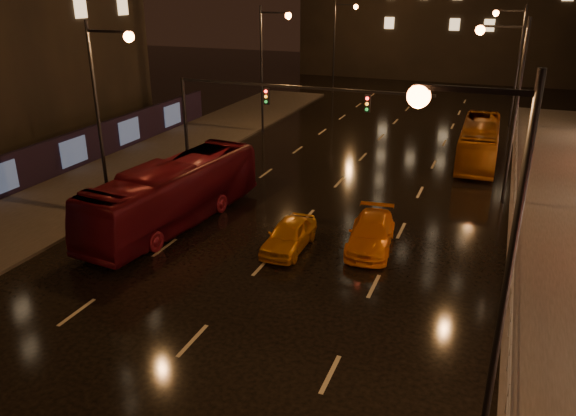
{
  "coord_description": "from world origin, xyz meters",
  "views": [
    {
      "loc": [
        9.02,
        -10.07,
        11.49
      ],
      "look_at": [
        0.86,
        10.95,
        2.5
      ],
      "focal_mm": 35.0,
      "sensor_mm": 36.0,
      "label": 1
    }
  ],
  "objects_px": {
    "bus_red": "(174,193)",
    "taxi_far": "(371,234)",
    "bus_curb": "(479,142)",
    "taxi_near": "(289,235)"
  },
  "relations": [
    {
      "from": "bus_curb",
      "to": "taxi_far",
      "type": "height_order",
      "value": "bus_curb"
    },
    {
      "from": "bus_curb",
      "to": "taxi_far",
      "type": "distance_m",
      "value": 16.57
    },
    {
      "from": "bus_red",
      "to": "taxi_far",
      "type": "bearing_deg",
      "value": 10.67
    },
    {
      "from": "bus_red",
      "to": "taxi_far",
      "type": "xyz_separation_m",
      "value": [
        10.05,
        0.82,
        -0.94
      ]
    },
    {
      "from": "bus_curb",
      "to": "taxi_near",
      "type": "xyz_separation_m",
      "value": [
        -7.2,
        -17.69,
        -0.71
      ]
    },
    {
      "from": "taxi_near",
      "to": "taxi_far",
      "type": "relative_size",
      "value": 0.85
    },
    {
      "from": "bus_red",
      "to": "bus_curb",
      "type": "distance_m",
      "value": 21.83
    },
    {
      "from": "bus_red",
      "to": "taxi_near",
      "type": "bearing_deg",
      "value": -0.42
    },
    {
      "from": "bus_red",
      "to": "taxi_far",
      "type": "distance_m",
      "value": 10.13
    },
    {
      "from": "bus_red",
      "to": "taxi_near",
      "type": "xyz_separation_m",
      "value": [
        6.55,
        -0.74,
        -0.94
      ]
    }
  ]
}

